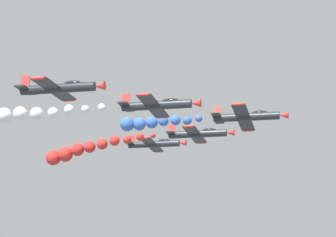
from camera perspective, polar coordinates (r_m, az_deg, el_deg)
The scene contains 8 objects.
airplane_lead at distance 105.62m, azimuth 5.92°, elevation 0.13°, with size 9.42×10.35×3.03m.
smoke_trail_lead at distance 107.37m, azimuth -1.36°, elevation -0.31°, with size 3.28×11.40×2.26m.
airplane_left_inner at distance 118.29m, azimuth 2.29°, elevation -1.14°, with size 9.54×10.35×2.57m.
smoke_trail_left_inner at distance 123.91m, azimuth -6.57°, elevation -2.36°, with size 2.65×18.52×4.55m.
airplane_right_inner at distance 96.92m, azimuth -0.76°, elevation 1.00°, with size 9.54×10.35×2.58m.
smoke_trail_right_inner at distance 102.85m, azimuth -11.16°, elevation 0.29°, with size 2.62×17.35×2.43m.
airplane_left_outer at distance 132.35m, azimuth -0.98°, elevation -1.90°, with size 9.54×10.35×2.54m.
airplane_right_outer at distance 89.34m, azimuth -8.06°, elevation 2.24°, with size 9.57×10.35×2.35m.
Camera 1 is at (103.27, 26.25, 85.75)m, focal length 82.32 mm.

